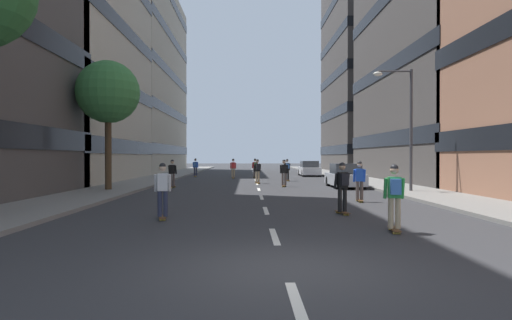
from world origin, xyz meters
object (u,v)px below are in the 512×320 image
object	(u,v)px
skater_1	(233,167)
skater_2	(395,193)
skater_4	(255,167)
skater_6	(343,185)
skater_7	(163,188)
skater_0	(195,166)
streetlamp_right	(404,116)
skater_8	(287,168)
parked_car_near	(309,169)
street_tree_near	(108,93)
skater_5	(284,172)
skater_10	(258,170)
skater_3	(360,179)
skater_9	(172,172)
parked_car_mid	(345,176)

from	to	relation	value
skater_1	skater_2	size ratio (longest dim) A/B	1.00
skater_4	skater_6	world-z (taller)	same
skater_4	skater_7	size ratio (longest dim) A/B	1.00
skater_0	streetlamp_right	bearing A→B (deg)	-54.55
skater_7	streetlamp_right	bearing A→B (deg)	39.95
skater_8	skater_4	bearing A→B (deg)	113.87
parked_car_near	skater_6	world-z (taller)	skater_6
street_tree_near	skater_5	size ratio (longest dim) A/B	4.03
skater_4	skater_10	bearing A→B (deg)	-89.80
street_tree_near	skater_10	xyz separation A→B (m)	(8.50, 7.04, -4.51)
skater_1	skater_10	distance (m)	7.70
street_tree_near	skater_10	world-z (taller)	street_tree_near
skater_3	skater_4	distance (m)	21.61
streetlamp_right	skater_9	world-z (taller)	streetlamp_right
streetlamp_right	skater_10	world-z (taller)	streetlamp_right
skater_10	streetlamp_right	bearing A→B (deg)	-47.13
parked_car_mid	skater_10	xyz separation A→B (m)	(-5.46, 4.02, 0.32)
street_tree_near	skater_6	distance (m)	15.22
street_tree_near	skater_9	distance (m)	6.21
skater_4	skater_7	bearing A→B (deg)	-97.31
skater_2	skater_8	bearing A→B (deg)	91.69
skater_0	skater_1	size ratio (longest dim) A/B	1.00
parked_car_near	skater_0	distance (m)	11.34
streetlamp_right	skater_10	xyz separation A→B (m)	(-7.68, 8.27, -3.12)
streetlamp_right	skater_6	world-z (taller)	streetlamp_right
parked_car_mid	skater_3	world-z (taller)	skater_3
skater_8	parked_car_near	bearing A→B (deg)	70.98
skater_2	skater_3	size ratio (longest dim) A/B	1.00
skater_6	skater_8	bearing A→B (deg)	90.24
skater_7	skater_8	size ratio (longest dim) A/B	1.00
skater_2	skater_5	size ratio (longest dim) A/B	1.00
streetlamp_right	parked_car_near	bearing A→B (deg)	96.29
parked_car_near	skater_5	world-z (taller)	skater_5
skater_9	skater_10	size ratio (longest dim) A/B	1.00
street_tree_near	skater_8	bearing A→B (deg)	42.74
skater_4	skater_7	world-z (taller)	same
street_tree_near	skater_8	xyz separation A→B (m)	(10.94, 10.11, -4.51)
street_tree_near	skater_8	size ratio (longest dim) A/B	4.03
parked_car_mid	skater_6	bearing A→B (deg)	-103.23
streetlamp_right	skater_8	xyz separation A→B (m)	(-5.24, 11.34, -3.12)
street_tree_near	skater_1	size ratio (longest dim) A/B	4.03
skater_0	skater_8	world-z (taller)	same
streetlamp_right	skater_2	bearing A→B (deg)	-111.32
skater_10	skater_2	bearing A→B (deg)	-81.11
parked_car_mid	streetlamp_right	distance (m)	5.90
skater_3	parked_car_near	bearing A→B (deg)	86.92
skater_0	skater_10	bearing A→B (deg)	-61.43
skater_6	skater_9	size ratio (longest dim) A/B	1.00
parked_car_near	skater_3	size ratio (longest dim) A/B	2.47
skater_1	skater_7	size ratio (longest dim) A/B	1.00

